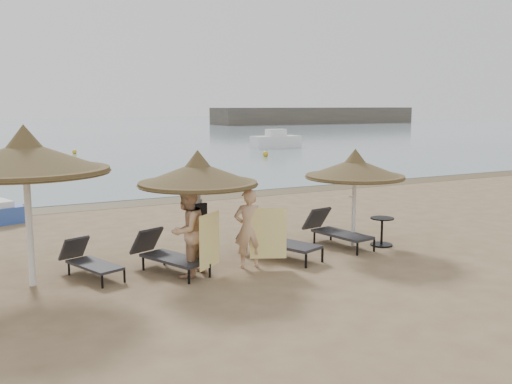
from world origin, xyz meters
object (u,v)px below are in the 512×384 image
at_px(palapa_left, 25,158).
at_px(lounger_near_left, 166,253).
at_px(lounger_near_right, 275,239).
at_px(lounger_far_right, 334,230).
at_px(person_right, 248,222).
at_px(person_left, 187,224).
at_px(palapa_center, 198,174).
at_px(palapa_right, 355,169).
at_px(side_table, 382,232).
at_px(lounger_far_left, 88,260).

distance_m(palapa_left, lounger_near_left, 3.40).
height_order(lounger_near_right, lounger_far_right, lounger_near_right).
distance_m(lounger_near_right, person_right, 1.23).
height_order(lounger_far_right, person_left, person_left).
relative_size(palapa_center, palapa_right, 1.05).
bearing_deg(palapa_right, person_right, -171.34).
height_order(palapa_center, person_right, palapa_center).
xyz_separation_m(palapa_center, palapa_right, (4.14, -0.01, -0.10)).
height_order(lounger_near_left, side_table, lounger_near_left).
bearing_deg(person_right, lounger_near_right, -138.22).
bearing_deg(person_left, palapa_center, -167.69).
bearing_deg(palapa_left, lounger_near_left, -5.79).
relative_size(lounger_far_right, person_left, 0.93).
bearing_deg(palapa_center, palapa_left, 174.53).
bearing_deg(lounger_far_right, palapa_right, -49.12).
height_order(lounger_near_left, person_right, person_right).
bearing_deg(lounger_far_right, person_left, -179.65).
relative_size(palapa_right, lounger_near_left, 1.23).
bearing_deg(person_left, lounger_near_right, 157.38).
relative_size(lounger_near_right, person_left, 1.00).
xyz_separation_m(palapa_center, person_left, (-0.44, -0.46, -0.95)).
bearing_deg(palapa_center, person_right, -27.66).
height_order(side_table, person_left, person_left).
height_order(palapa_right, side_table, palapa_right).
bearing_deg(lounger_near_left, lounger_far_left, 144.06).
distance_m(palapa_left, person_right, 4.66).
distance_m(palapa_left, lounger_far_right, 7.46).
bearing_deg(lounger_near_right, lounger_far_left, 152.47).
height_order(palapa_right, lounger_far_left, palapa_right).
distance_m(palapa_right, person_right, 3.36).
distance_m(lounger_far_left, lounger_far_right, 6.05).
height_order(palapa_left, palapa_right, palapa_left).
height_order(lounger_near_right, person_left, person_left).
bearing_deg(lounger_far_left, side_table, -25.65).
relative_size(palapa_left, person_left, 1.45).
distance_m(palapa_center, lounger_near_right, 2.50).
bearing_deg(lounger_near_left, person_left, -81.88).
relative_size(palapa_right, lounger_far_right, 1.21).
height_order(palapa_right, person_left, palapa_right).
distance_m(lounger_far_left, side_table, 7.11).
xyz_separation_m(lounger_near_left, person_left, (0.29, -0.52, 0.71)).
distance_m(lounger_near_left, lounger_near_right, 2.64).
relative_size(palapa_center, lounger_far_left, 1.47).
bearing_deg(lounger_far_left, person_right, -35.90).
xyz_separation_m(palapa_left, palapa_right, (7.52, -0.34, -0.56)).
height_order(palapa_left, lounger_near_left, palapa_left).
bearing_deg(palapa_right, palapa_center, 179.80).
bearing_deg(lounger_near_right, lounger_far_right, -13.37).
xyz_separation_m(lounger_near_right, side_table, (2.90, -0.33, -0.08)).
relative_size(palapa_right, side_table, 3.46).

